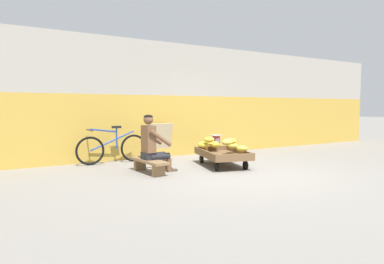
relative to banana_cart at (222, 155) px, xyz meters
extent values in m
plane|color=gray|center=(-0.17, -0.98, -0.24)|extent=(80.00, 80.00, 0.00)
cube|color=gold|center=(-0.17, 2.04, 0.55)|extent=(16.00, 0.30, 1.59)
cube|color=#A8A399|center=(-0.17, 2.04, 2.03)|extent=(16.00, 0.30, 1.36)
cube|color=brown|center=(0.00, 0.00, -0.01)|extent=(1.17, 1.60, 0.05)
cube|color=brown|center=(-0.39, 0.10, 0.07)|extent=(0.39, 1.41, 0.10)
cube|color=brown|center=(0.39, -0.10, 0.07)|extent=(0.39, 1.41, 0.10)
cube|color=brown|center=(0.17, 0.68, 0.07)|extent=(0.82, 0.25, 0.10)
cube|color=brown|center=(-0.17, -0.68, 0.07)|extent=(0.82, 0.25, 0.10)
cylinder|color=black|center=(-0.18, 0.57, -0.15)|extent=(0.09, 0.19, 0.18)
cylinder|color=black|center=(0.43, 0.41, -0.15)|extent=(0.09, 0.19, 0.18)
cylinder|color=black|center=(-0.43, -0.41, -0.15)|extent=(0.09, 0.19, 0.18)
cylinder|color=black|center=(0.18, -0.57, -0.15)|extent=(0.09, 0.19, 0.18)
ellipsoid|color=gold|center=(-0.11, 0.62, 0.18)|extent=(0.25, 0.19, 0.13)
ellipsoid|color=gold|center=(0.17, -0.46, 0.18)|extent=(0.30, 0.29, 0.13)
ellipsoid|color=gold|center=(0.16, 0.56, 0.18)|extent=(0.29, 0.25, 0.13)
ellipsoid|color=gold|center=(0.09, 0.42, 0.18)|extent=(0.29, 0.25, 0.13)
ellipsoid|color=gold|center=(-0.18, 0.46, 0.18)|extent=(0.26, 0.21, 0.13)
ellipsoid|color=gold|center=(0.30, 0.01, 0.18)|extent=(0.28, 0.23, 0.13)
ellipsoid|color=yellow|center=(0.12, -0.15, 0.32)|extent=(0.30, 0.29, 0.13)
ellipsoid|color=yellow|center=(-0.07, -0.26, 0.31)|extent=(0.25, 0.20, 0.13)
ellipsoid|color=gold|center=(-0.13, 0.34, 0.32)|extent=(0.30, 0.28, 0.13)
cube|color=olive|center=(-1.68, 0.10, 0.00)|extent=(0.40, 1.12, 0.05)
cube|color=olive|center=(-1.72, 0.48, -0.13)|extent=(0.25, 0.10, 0.22)
cube|color=olive|center=(-1.65, -0.28, -0.13)|extent=(0.25, 0.10, 0.22)
cylinder|color=brown|center=(-1.29, 0.21, -0.11)|extent=(0.10, 0.10, 0.27)
cube|color=#4C3D2D|center=(-1.23, 0.21, -0.22)|extent=(0.22, 0.10, 0.04)
cylinder|color=#232328|center=(-1.49, 0.20, 0.08)|extent=(0.40, 0.15, 0.13)
cylinder|color=brown|center=(-1.28, 0.03, -0.11)|extent=(0.10, 0.10, 0.27)
cube|color=#4C3D2D|center=(-1.22, 0.03, -0.22)|extent=(0.22, 0.10, 0.04)
cylinder|color=#232328|center=(-1.48, 0.02, 0.08)|extent=(0.40, 0.15, 0.13)
cube|color=#232328|center=(-1.68, 0.10, 0.10)|extent=(0.23, 0.29, 0.14)
cube|color=brown|center=(-1.68, 0.10, 0.43)|extent=(0.19, 0.33, 0.52)
cylinder|color=brown|center=(-1.53, 0.31, 0.46)|extent=(0.47, 0.09, 0.36)
cylinder|color=brown|center=(-1.52, -0.09, 0.46)|extent=(0.47, 0.09, 0.36)
sphere|color=brown|center=(-1.68, 0.10, 0.80)|extent=(0.19, 0.19, 0.19)
ellipsoid|color=black|center=(-1.68, 0.10, 0.86)|extent=(0.17, 0.17, 0.09)
cube|color=#234CA8|center=(0.51, 0.97, -0.09)|extent=(0.36, 0.28, 0.30)
cylinder|color=#28282D|center=(0.51, 0.97, 0.07)|extent=(0.20, 0.20, 0.03)
cube|color=#C6384C|center=(0.51, 0.97, 0.21)|extent=(0.16, 0.10, 0.24)
cylinder|color=white|center=(0.51, 0.92, 0.21)|extent=(0.13, 0.01, 0.13)
cylinder|color=#B2B5BA|center=(0.51, 0.97, 0.34)|extent=(0.30, 0.30, 0.01)
torus|color=black|center=(-2.46, 1.57, 0.08)|extent=(0.64, 0.06, 0.64)
torus|color=black|center=(-1.44, 1.59, 0.08)|extent=(0.64, 0.06, 0.64)
cylinder|color=#234299|center=(-1.95, 1.58, 0.28)|extent=(1.03, 0.06, 0.43)
cylinder|color=#234299|center=(-1.85, 1.58, 0.32)|extent=(0.04, 0.04, 0.48)
cylinder|color=#234299|center=(-2.15, 1.58, 0.52)|extent=(0.62, 0.05, 0.12)
cube|color=black|center=(-1.85, 1.58, 0.59)|extent=(0.20, 0.10, 0.05)
cylinder|color=black|center=(-2.46, 1.57, 0.54)|extent=(0.04, 0.48, 0.03)
cube|color=#C6B289|center=(-0.66, 1.85, 0.20)|extent=(0.70, 0.24, 0.88)
cube|color=#D13D4C|center=(0.62, 0.61, -0.12)|extent=(0.18, 0.12, 0.24)
camera|label=1|loc=(-4.19, -5.83, 1.04)|focal=31.00mm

